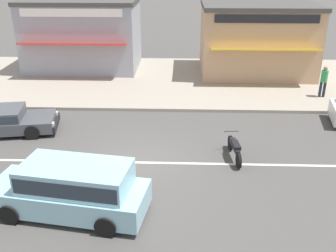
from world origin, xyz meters
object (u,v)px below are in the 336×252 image
at_px(minivan_pale_blue_0, 72,187).
at_px(shopfront_mid_block, 256,38).
at_px(pedestrian_near_clock, 324,79).
at_px(motorcycle_0, 235,147).
at_px(shopfront_corner_warung, 83,34).
at_px(sedan_dark_grey_2, 4,121).

relative_size(minivan_pale_blue_0, shopfront_mid_block, 0.72).
xyz_separation_m(minivan_pale_blue_0, pedestrian_near_clock, (10.32, 10.14, 0.25)).
height_order(motorcycle_0, shopfront_mid_block, shopfront_mid_block).
relative_size(minivan_pale_blue_0, shopfront_corner_warung, 0.69).
bearing_deg(motorcycle_0, pedestrian_near_clock, 51.45).
distance_m(sedan_dark_grey_2, shopfront_corner_warung, 10.24).
bearing_deg(shopfront_corner_warung, minivan_pale_blue_0, -78.23).
relative_size(sedan_dark_grey_2, pedestrian_near_clock, 2.82).
bearing_deg(shopfront_corner_warung, shopfront_mid_block, -3.87).
distance_m(minivan_pale_blue_0, sedan_dark_grey_2, 7.00).
height_order(minivan_pale_blue_0, pedestrian_near_clock, pedestrian_near_clock).
height_order(pedestrian_near_clock, shopfront_mid_block, shopfront_mid_block).
height_order(minivan_pale_blue_0, shopfront_corner_warung, shopfront_corner_warung).
distance_m(sedan_dark_grey_2, motorcycle_0, 9.59).
distance_m(motorcycle_0, shopfront_corner_warung, 14.67).
height_order(motorcycle_0, shopfront_corner_warung, shopfront_corner_warung).
bearing_deg(motorcycle_0, sedan_dark_grey_2, 168.35).
xyz_separation_m(pedestrian_near_clock, shopfront_corner_warung, (-13.55, 5.36, 1.22)).
bearing_deg(shopfront_corner_warung, pedestrian_near_clock, -21.58).
bearing_deg(sedan_dark_grey_2, pedestrian_near_clock, 17.67).
height_order(minivan_pale_blue_0, motorcycle_0, minivan_pale_blue_0).
xyz_separation_m(minivan_pale_blue_0, sedan_dark_grey_2, (-4.35, 5.47, -0.31)).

